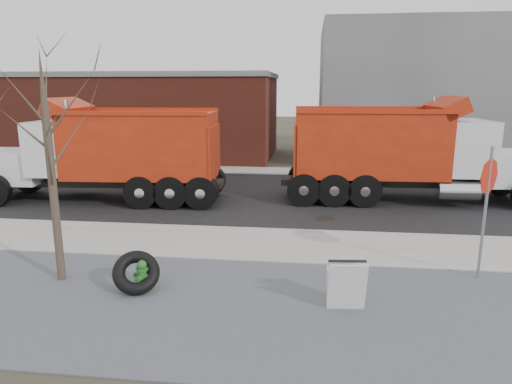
# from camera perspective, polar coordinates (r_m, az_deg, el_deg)

# --- Properties ---
(ground) EXTENTS (120.00, 120.00, 0.00)m
(ground) POSITION_cam_1_polar(r_m,az_deg,el_deg) (12.84, -4.55, -6.93)
(ground) COLOR #383328
(ground) RESTS_ON ground
(gravel_verge) EXTENTS (60.00, 5.00, 0.03)m
(gravel_verge) POSITION_cam_1_polar(r_m,az_deg,el_deg) (9.71, -8.69, -13.77)
(gravel_verge) COLOR gray
(gravel_verge) RESTS_ON ground
(sidewalk) EXTENTS (60.00, 2.50, 0.06)m
(sidewalk) POSITION_cam_1_polar(r_m,az_deg,el_deg) (13.07, -4.34, -6.44)
(sidewalk) COLOR #9E9B93
(sidewalk) RESTS_ON ground
(curb) EXTENTS (60.00, 0.15, 0.11)m
(curb) POSITION_cam_1_polar(r_m,az_deg,el_deg) (14.27, -3.34, -4.64)
(curb) COLOR #9E9B93
(curb) RESTS_ON ground
(road) EXTENTS (60.00, 9.40, 0.02)m
(road) POSITION_cam_1_polar(r_m,az_deg,el_deg) (18.81, -0.81, -0.44)
(road) COLOR black
(road) RESTS_ON ground
(far_sidewalk) EXTENTS (60.00, 2.00, 0.06)m
(far_sidewalk) POSITION_cam_1_polar(r_m,az_deg,el_deg) (24.35, 0.96, 2.67)
(far_sidewalk) COLOR #9E9B93
(far_sidewalk) RESTS_ON ground
(building_grey) EXTENTS (12.00, 10.00, 8.00)m
(building_grey) POSITION_cam_1_polar(r_m,az_deg,el_deg) (30.56, 19.61, 11.51)
(building_grey) COLOR gray
(building_grey) RESTS_ON ground
(building_brick) EXTENTS (20.20, 8.20, 5.30)m
(building_brick) POSITION_cam_1_polar(r_m,az_deg,el_deg) (31.45, -16.73, 9.27)
(building_brick) COLOR maroon
(building_brick) RESTS_ON ground
(bare_tree) EXTENTS (3.20, 3.20, 5.20)m
(bare_tree) POSITION_cam_1_polar(r_m,az_deg,el_deg) (10.87, -24.58, 6.19)
(bare_tree) COLOR #382D23
(bare_tree) RESTS_ON ground
(fire_hydrant) EXTENTS (0.42, 0.41, 0.73)m
(fire_hydrant) POSITION_cam_1_polar(r_m,az_deg,el_deg) (10.35, -14.02, -10.32)
(fire_hydrant) COLOR #33762C
(fire_hydrant) RESTS_ON ground
(truck_tire) EXTENTS (1.27, 1.21, 0.94)m
(truck_tire) POSITION_cam_1_polar(r_m,az_deg,el_deg) (10.34, -14.74, -9.72)
(truck_tire) COLOR black
(truck_tire) RESTS_ON ground
(stop_sign) EXTENTS (0.60, 0.63, 3.10)m
(stop_sign) POSITION_cam_1_polar(r_m,az_deg,el_deg) (11.42, 26.95, 0.07)
(stop_sign) COLOR gray
(stop_sign) RESTS_ON ground
(sandwich_board) EXTENTS (0.78, 0.53, 1.04)m
(sandwich_board) POSITION_cam_1_polar(r_m,az_deg,el_deg) (9.38, 11.22, -11.27)
(sandwich_board) COLOR silver
(sandwich_board) RESTS_ON ground
(dump_truck_red_a) EXTENTS (10.04, 3.05, 3.99)m
(dump_truck_red_a) POSITION_cam_1_polar(r_m,az_deg,el_deg) (18.53, 17.95, 5.07)
(dump_truck_red_a) COLOR black
(dump_truck_red_a) RESTS_ON ground
(dump_truck_red_b) EXTENTS (9.48, 3.23, 3.93)m
(dump_truck_red_b) POSITION_cam_1_polar(r_m,az_deg,el_deg) (18.50, -17.75, 4.98)
(dump_truck_red_b) COLOR black
(dump_truck_red_b) RESTS_ON ground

